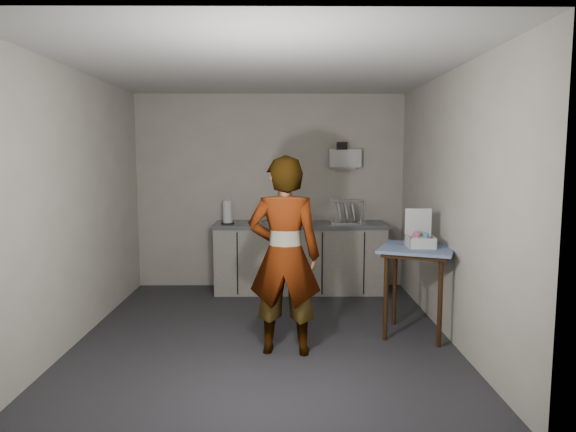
{
  "coord_description": "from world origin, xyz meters",
  "views": [
    {
      "loc": [
        0.19,
        -4.94,
        1.78
      ],
      "look_at": [
        0.23,
        0.45,
        1.15
      ],
      "focal_mm": 32.0,
      "sensor_mm": 36.0,
      "label": 1
    }
  ],
  "objects_px": {
    "side_table": "(417,259)",
    "kitchen_counter": "(300,259)",
    "standing_man": "(284,256)",
    "dark_bottle": "(272,213)",
    "soap_bottle": "(290,211)",
    "dish_rack": "(347,218)",
    "soda_can": "(294,219)",
    "paper_towel": "(228,213)",
    "bakery_box": "(420,239)"
  },
  "relations": [
    {
      "from": "side_table",
      "to": "kitchen_counter",
      "type": "bearing_deg",
      "value": 145.07
    },
    {
      "from": "standing_man",
      "to": "dark_bottle",
      "type": "distance_m",
      "value": 2.13
    },
    {
      "from": "soap_bottle",
      "to": "standing_man",
      "type": "bearing_deg",
      "value": -92.16
    },
    {
      "from": "dish_rack",
      "to": "soap_bottle",
      "type": "bearing_deg",
      "value": -178.54
    },
    {
      "from": "side_table",
      "to": "soda_can",
      "type": "distance_m",
      "value": 2.05
    },
    {
      "from": "side_table",
      "to": "soda_can",
      "type": "height_order",
      "value": "soda_can"
    },
    {
      "from": "side_table",
      "to": "paper_towel",
      "type": "bearing_deg",
      "value": 163.94
    },
    {
      "from": "kitchen_counter",
      "to": "dark_bottle",
      "type": "height_order",
      "value": "dark_bottle"
    },
    {
      "from": "kitchen_counter",
      "to": "paper_towel",
      "type": "distance_m",
      "value": 1.13
    },
    {
      "from": "side_table",
      "to": "soda_can",
      "type": "xyz_separation_m",
      "value": [
        -1.19,
        1.66,
        0.19
      ]
    },
    {
      "from": "dark_bottle",
      "to": "soap_bottle",
      "type": "bearing_deg",
      "value": -9.29
    },
    {
      "from": "dark_bottle",
      "to": "bakery_box",
      "type": "height_order",
      "value": "bakery_box"
    },
    {
      "from": "kitchen_counter",
      "to": "side_table",
      "type": "bearing_deg",
      "value": -56.85
    },
    {
      "from": "kitchen_counter",
      "to": "standing_man",
      "type": "height_order",
      "value": "standing_man"
    },
    {
      "from": "side_table",
      "to": "bakery_box",
      "type": "distance_m",
      "value": 0.2
    },
    {
      "from": "kitchen_counter",
      "to": "soda_can",
      "type": "distance_m",
      "value": 0.55
    },
    {
      "from": "soap_bottle",
      "to": "dark_bottle",
      "type": "height_order",
      "value": "soap_bottle"
    },
    {
      "from": "kitchen_counter",
      "to": "soap_bottle",
      "type": "distance_m",
      "value": 0.66
    },
    {
      "from": "side_table",
      "to": "soda_can",
      "type": "bearing_deg",
      "value": 147.47
    },
    {
      "from": "kitchen_counter",
      "to": "standing_man",
      "type": "xyz_separation_m",
      "value": [
        -0.21,
        -2.13,
        0.47
      ]
    },
    {
      "from": "standing_man",
      "to": "paper_towel",
      "type": "xyz_separation_m",
      "value": [
        -0.73,
        2.04,
        0.16
      ]
    },
    {
      "from": "kitchen_counter",
      "to": "soap_bottle",
      "type": "xyz_separation_m",
      "value": [
        -0.13,
        -0.05,
        0.64
      ]
    },
    {
      "from": "soda_can",
      "to": "paper_towel",
      "type": "height_order",
      "value": "paper_towel"
    },
    {
      "from": "standing_man",
      "to": "bakery_box",
      "type": "distance_m",
      "value": 1.42
    },
    {
      "from": "paper_towel",
      "to": "dark_bottle",
      "type": "bearing_deg",
      "value": 8.28
    },
    {
      "from": "kitchen_counter",
      "to": "side_table",
      "type": "xyz_separation_m",
      "value": [
        1.1,
        -1.68,
        0.35
      ]
    },
    {
      "from": "standing_man",
      "to": "side_table",
      "type": "bearing_deg",
      "value": -155.83
    },
    {
      "from": "dark_bottle",
      "to": "paper_towel",
      "type": "bearing_deg",
      "value": -171.72
    },
    {
      "from": "side_table",
      "to": "bakery_box",
      "type": "height_order",
      "value": "bakery_box"
    },
    {
      "from": "standing_man",
      "to": "bakery_box",
      "type": "bearing_deg",
      "value": -155.65
    },
    {
      "from": "side_table",
      "to": "soap_bottle",
      "type": "height_order",
      "value": "soap_bottle"
    },
    {
      "from": "soda_can",
      "to": "dish_rack",
      "type": "height_order",
      "value": "dish_rack"
    },
    {
      "from": "soda_can",
      "to": "dish_rack",
      "type": "xyz_separation_m",
      "value": [
        0.69,
        -0.0,
        0.01
      ]
    },
    {
      "from": "dish_rack",
      "to": "paper_towel",
      "type": "bearing_deg",
      "value": -177.62
    },
    {
      "from": "soap_bottle",
      "to": "paper_towel",
      "type": "height_order",
      "value": "soap_bottle"
    },
    {
      "from": "standing_man",
      "to": "paper_towel",
      "type": "height_order",
      "value": "standing_man"
    },
    {
      "from": "side_table",
      "to": "paper_towel",
      "type": "distance_m",
      "value": 2.6
    },
    {
      "from": "soda_can",
      "to": "bakery_box",
      "type": "height_order",
      "value": "bakery_box"
    },
    {
      "from": "side_table",
      "to": "soap_bottle",
      "type": "bearing_deg",
      "value": 148.86
    },
    {
      "from": "dark_bottle",
      "to": "dish_rack",
      "type": "xyz_separation_m",
      "value": [
        0.97,
        -0.02,
        -0.06
      ]
    },
    {
      "from": "standing_man",
      "to": "paper_towel",
      "type": "relative_size",
      "value": 5.83
    },
    {
      "from": "standing_man",
      "to": "soap_bottle",
      "type": "bearing_deg",
      "value": -86.9
    },
    {
      "from": "kitchen_counter",
      "to": "bakery_box",
      "type": "xyz_separation_m",
      "value": [
        1.13,
        -1.67,
        0.54
      ]
    },
    {
      "from": "kitchen_counter",
      "to": "dish_rack",
      "type": "relative_size",
      "value": 5.07
    },
    {
      "from": "soda_can",
      "to": "kitchen_counter",
      "type": "bearing_deg",
      "value": 16.63
    },
    {
      "from": "standing_man",
      "to": "soda_can",
      "type": "height_order",
      "value": "standing_man"
    },
    {
      "from": "standing_man",
      "to": "soap_bottle",
      "type": "distance_m",
      "value": 2.09
    },
    {
      "from": "standing_man",
      "to": "dish_rack",
      "type": "distance_m",
      "value": 2.25
    },
    {
      "from": "standing_man",
      "to": "soda_can",
      "type": "distance_m",
      "value": 2.11
    },
    {
      "from": "paper_towel",
      "to": "kitchen_counter",
      "type": "bearing_deg",
      "value": 5.75
    }
  ]
}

